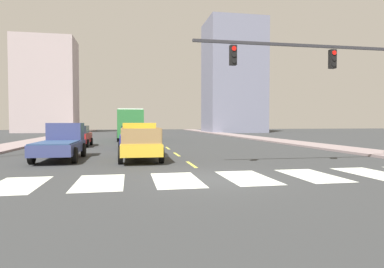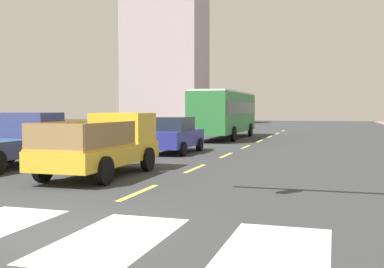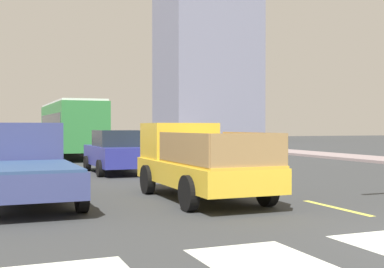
{
  "view_description": "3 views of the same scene",
  "coord_description": "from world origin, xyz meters",
  "px_view_note": "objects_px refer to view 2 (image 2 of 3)",
  "views": [
    {
      "loc": [
        -2.87,
        -11.31,
        2.01
      ],
      "look_at": [
        1.17,
        10.05,
        1.22
      ],
      "focal_mm": 30.93,
      "sensor_mm": 36.0,
      "label": 1
    },
    {
      "loc": [
        4.67,
        -6.79,
        2.09
      ],
      "look_at": [
        -1.93,
        14.98,
        0.89
      ],
      "focal_mm": 43.98,
      "sensor_mm": 36.0,
      "label": 2
    },
    {
      "loc": [
        -7.34,
        -5.49,
        1.86
      ],
      "look_at": [
        -1.13,
        10.06,
        1.62
      ],
      "focal_mm": 47.34,
      "sensor_mm": 36.0,
      "label": 3
    }
  ],
  "objects_px": {
    "pickup_dark": "(12,141)",
    "sedan_mid": "(116,131)",
    "pickup_stakebed": "(106,145)",
    "sedan_far": "(173,135)",
    "city_bus": "(225,111)"
  },
  "relations": [
    {
      "from": "pickup_dark",
      "to": "sedan_mid",
      "type": "distance_m",
      "value": 9.69
    },
    {
      "from": "sedan_mid",
      "to": "sedan_far",
      "type": "distance_m",
      "value": 5.24
    },
    {
      "from": "city_bus",
      "to": "sedan_far",
      "type": "bearing_deg",
      "value": -87.72
    },
    {
      "from": "sedan_mid",
      "to": "sedan_far",
      "type": "relative_size",
      "value": 1.0
    },
    {
      "from": "pickup_stakebed",
      "to": "sedan_far",
      "type": "relative_size",
      "value": 1.18
    },
    {
      "from": "pickup_dark",
      "to": "sedan_far",
      "type": "bearing_deg",
      "value": 57.93
    },
    {
      "from": "pickup_dark",
      "to": "city_bus",
      "type": "xyz_separation_m",
      "value": [
        3.72,
        18.28,
        1.03
      ]
    },
    {
      "from": "pickup_dark",
      "to": "sedan_far",
      "type": "xyz_separation_m",
      "value": [
        3.82,
        6.82,
        -0.06
      ]
    },
    {
      "from": "pickup_stakebed",
      "to": "sedan_far",
      "type": "xyz_separation_m",
      "value": [
        -0.34,
        7.6,
        -0.08
      ]
    },
    {
      "from": "pickup_stakebed",
      "to": "pickup_dark",
      "type": "height_order",
      "value": "same"
    },
    {
      "from": "pickup_stakebed",
      "to": "sedan_mid",
      "type": "distance_m",
      "value": 11.48
    },
    {
      "from": "pickup_stakebed",
      "to": "city_bus",
      "type": "height_order",
      "value": "city_bus"
    },
    {
      "from": "pickup_stakebed",
      "to": "sedan_mid",
      "type": "height_order",
      "value": "pickup_stakebed"
    },
    {
      "from": "sedan_far",
      "to": "sedan_mid",
      "type": "bearing_deg",
      "value": 148.58
    },
    {
      "from": "pickup_stakebed",
      "to": "pickup_dark",
      "type": "xyz_separation_m",
      "value": [
        -4.16,
        0.78,
        -0.02
      ]
    }
  ]
}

